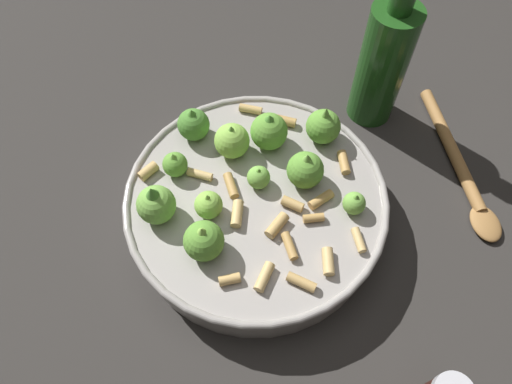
# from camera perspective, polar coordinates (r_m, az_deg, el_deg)

# --- Properties ---
(ground_plane) EXTENTS (2.40, 2.40, 0.00)m
(ground_plane) POSITION_cam_1_polar(r_m,az_deg,el_deg) (0.60, 0.00, -3.12)
(ground_plane) COLOR #2D2B28
(cooking_pan) EXTENTS (0.31, 0.31, 0.11)m
(cooking_pan) POSITION_cam_1_polar(r_m,az_deg,el_deg) (0.57, -0.17, -1.14)
(cooking_pan) COLOR #9E9993
(cooking_pan) RESTS_ON ground
(olive_oil_bottle) EXTENTS (0.06, 0.06, 0.22)m
(olive_oil_bottle) POSITION_cam_1_polar(r_m,az_deg,el_deg) (0.65, 15.11, 14.87)
(olive_oil_bottle) COLOR #1E4C19
(olive_oil_bottle) RESTS_ON ground
(wooden_spoon) EXTENTS (0.18, 0.20, 0.02)m
(wooden_spoon) POSITION_cam_1_polar(r_m,az_deg,el_deg) (0.69, 23.54, 2.55)
(wooden_spoon) COLOR #9E703D
(wooden_spoon) RESTS_ON ground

